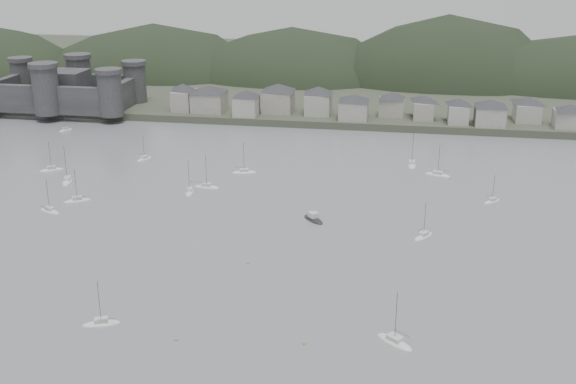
# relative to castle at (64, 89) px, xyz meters

# --- Properties ---
(ground) EXTENTS (900.00, 900.00, 0.00)m
(ground) POSITION_rel_castle_xyz_m (120.00, -179.80, -10.96)
(ground) COLOR slate
(ground) RESTS_ON ground
(far_shore_land) EXTENTS (900.00, 250.00, 3.00)m
(far_shore_land) POSITION_rel_castle_xyz_m (120.00, 115.20, -9.46)
(far_shore_land) COLOR #383D2D
(far_shore_land) RESTS_ON ground
(forested_ridge) EXTENTS (851.55, 103.94, 102.57)m
(forested_ridge) POSITION_rel_castle_xyz_m (124.83, 89.60, -22.25)
(forested_ridge) COLOR black
(forested_ridge) RESTS_ON ground
(castle) EXTENTS (66.00, 43.00, 20.00)m
(castle) POSITION_rel_castle_xyz_m (0.00, 0.00, 0.00)
(castle) COLOR #303032
(castle) RESTS_ON far_shore_land
(waterfront_town) EXTENTS (451.48, 28.46, 12.92)m
(waterfront_town) POSITION_rel_castle_xyz_m (170.59, 3.54, -2.30)
(waterfront_town) COLOR gray
(waterfront_town) RESTS_ON far_shore_land
(sailboat_lead) EXTENTS (4.21, 8.46, 11.09)m
(sailboat_lead) POSITION_rel_castle_xyz_m (87.31, -93.88, -10.79)
(sailboat_lead) COLOR white
(sailboat_lead) RESTS_ON ground
(moored_fleet) EXTENTS (254.29, 177.33, 13.09)m
(moored_fleet) POSITION_rel_castle_xyz_m (118.52, -114.53, -10.79)
(moored_fleet) COLOR white
(moored_fleet) RESTS_ON ground
(motor_launch_far) EXTENTS (7.62, 8.08, 3.95)m
(motor_launch_far) POSITION_rel_castle_xyz_m (128.04, -109.88, -10.68)
(motor_launch_far) COLOR black
(motor_launch_far) RESTS_ON ground
(mooring_buoys) EXTENTS (188.87, 120.61, 0.70)m
(mooring_buoys) POSITION_rel_castle_xyz_m (114.92, -120.31, -10.81)
(mooring_buoys) COLOR #C78E42
(mooring_buoys) RESTS_ON ground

